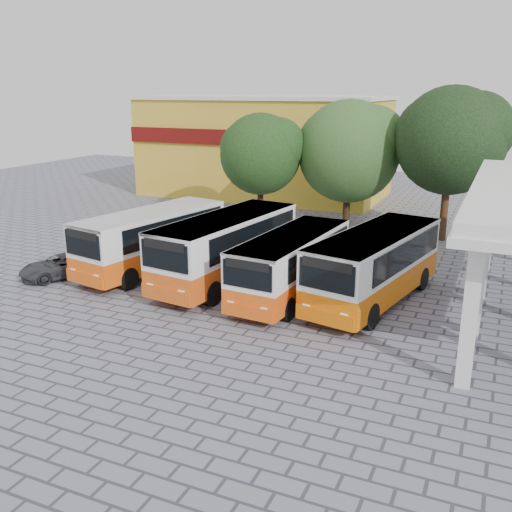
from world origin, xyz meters
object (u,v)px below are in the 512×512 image
at_px(bus_centre_right, 291,261).
at_px(bus_centre_left, 226,245).
at_px(bus_far_right, 375,263).
at_px(parked_car, 62,266).
at_px(bus_far_left, 152,237).

bearing_deg(bus_centre_right, bus_centre_left, 174.91).
bearing_deg(bus_far_right, bus_centre_left, -166.64).
bearing_deg(bus_centre_right, parked_car, -165.62).
distance_m(bus_centre_left, bus_far_right, 6.94).
relative_size(bus_far_right, parked_car, 2.25).
bearing_deg(bus_far_right, parked_car, -157.88).
xyz_separation_m(bus_centre_left, bus_centre_right, (3.47, -0.60, -0.21)).
bearing_deg(parked_car, bus_centre_right, 39.19).
xyz_separation_m(bus_centre_right, bus_far_right, (3.46, 0.81, 0.14)).
height_order(bus_centre_right, parked_car, bus_centre_right).
relative_size(bus_centre_right, parked_car, 2.02).
bearing_deg(parked_car, bus_centre_left, 47.49).
distance_m(bus_far_left, parked_car, 4.56).
height_order(bus_far_left, bus_centre_left, bus_centre_left).
height_order(bus_far_left, parked_car, bus_far_left).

